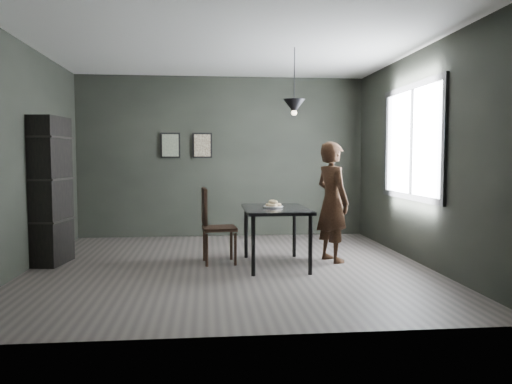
{
  "coord_description": "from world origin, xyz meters",
  "views": [
    {
      "loc": [
        -0.28,
        -6.3,
        1.4
      ],
      "look_at": [
        0.35,
        0.05,
        0.95
      ],
      "focal_mm": 35.0,
      "sensor_mm": 36.0,
      "label": 1
    }
  ],
  "objects": [
    {
      "name": "window_assembly",
      "position": [
        2.47,
        0.2,
        1.6
      ],
      "size": [
        0.04,
        1.96,
        1.56
      ],
      "color": "white",
      "rests_on": "ground"
    },
    {
      "name": "shelf_unit",
      "position": [
        -2.32,
        0.41,
        0.96
      ],
      "size": [
        0.45,
        0.69,
        1.92
      ],
      "primitive_type": "cube",
      "rotation": [
        0.0,
        0.0,
        -0.15
      ],
      "color": "black",
      "rests_on": "ground"
    },
    {
      "name": "pendant_lamp",
      "position": [
        0.85,
        0.1,
        2.05
      ],
      "size": [
        0.28,
        0.28,
        0.86
      ],
      "color": "black",
      "rests_on": "ground"
    },
    {
      "name": "cafe_table",
      "position": [
        0.6,
        0.0,
        0.67
      ],
      "size": [
        0.8,
        1.2,
        0.75
      ],
      "color": "black",
      "rests_on": "ground"
    },
    {
      "name": "framed_print_right",
      "position": [
        -0.35,
        2.47,
        1.6
      ],
      "size": [
        0.34,
        0.04,
        0.44
      ],
      "color": "black",
      "rests_on": "ground"
    },
    {
      "name": "back_wall",
      "position": [
        0.0,
        2.5,
        1.4
      ],
      "size": [
        5.0,
        0.1,
        2.8
      ],
      "primitive_type": "cube",
      "color": "black",
      "rests_on": "ground"
    },
    {
      "name": "wood_chair",
      "position": [
        -0.21,
        0.22,
        0.56
      ],
      "size": [
        0.47,
        0.47,
        0.99
      ],
      "rotation": [
        0.0,
        0.0,
        0.09
      ],
      "color": "black",
      "rests_on": "ground"
    },
    {
      "name": "ceiling",
      "position": [
        0.0,
        0.0,
        2.8
      ],
      "size": [
        5.0,
        5.0,
        0.02
      ],
      "color": "silver",
      "rests_on": "ground"
    },
    {
      "name": "white_plate",
      "position": [
        0.57,
        0.0,
        0.76
      ],
      "size": [
        0.23,
        0.23,
        0.01
      ],
      "primitive_type": "cylinder",
      "color": "white",
      "rests_on": "cafe_table"
    },
    {
      "name": "ground",
      "position": [
        0.0,
        0.0,
        0.0
      ],
      "size": [
        5.0,
        5.0,
        0.0
      ],
      "primitive_type": "plane",
      "color": "#36312E",
      "rests_on": "ground"
    },
    {
      "name": "woman",
      "position": [
        1.39,
        0.2,
        0.8
      ],
      "size": [
        0.57,
        0.69,
        1.6
      ],
      "primitive_type": "imported",
      "rotation": [
        0.0,
        0.0,
        1.95
      ],
      "color": "black",
      "rests_on": "ground"
    },
    {
      "name": "framed_print_left",
      "position": [
        -0.9,
        2.47,
        1.6
      ],
      "size": [
        0.34,
        0.04,
        0.44
      ],
      "color": "black",
      "rests_on": "ground"
    },
    {
      "name": "donut_pile",
      "position": [
        0.57,
        0.0,
        0.79
      ],
      "size": [
        0.21,
        0.21,
        0.09
      ],
      "rotation": [
        0.0,
        0.0,
        0.3
      ],
      "color": "beige",
      "rests_on": "white_plate"
    }
  ]
}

